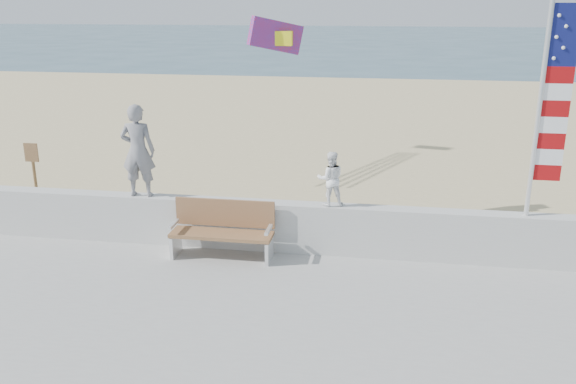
% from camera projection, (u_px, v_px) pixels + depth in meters
% --- Properties ---
extents(ground, '(220.00, 220.00, 0.00)m').
position_uv_depth(ground, '(256.00, 310.00, 9.34)').
color(ground, '#2F4E5E').
rests_on(ground, ground).
extents(sand, '(90.00, 40.00, 0.08)m').
position_uv_depth(sand, '(321.00, 161.00, 17.81)').
color(sand, '#CCB988').
rests_on(sand, ground).
extents(seawall, '(30.00, 0.35, 0.90)m').
position_uv_depth(seawall, '(279.00, 226.00, 11.04)').
color(seawall, silver).
rests_on(seawall, boardwalk).
extents(adult, '(0.65, 0.46, 1.71)m').
position_uv_depth(adult, '(138.00, 151.00, 11.04)').
color(adult, gray).
rests_on(adult, seawall).
extents(child, '(0.54, 0.46, 0.97)m').
position_uv_depth(child, '(331.00, 179.00, 10.62)').
color(child, white).
rests_on(child, seawall).
extents(bench, '(1.80, 0.57, 1.00)m').
position_uv_depth(bench, '(223.00, 229.00, 10.73)').
color(bench, '#91653F').
rests_on(bench, boardwalk).
extents(flag, '(0.50, 0.08, 3.50)m').
position_uv_depth(flag, '(548.00, 102.00, 9.66)').
color(flag, silver).
rests_on(flag, seawall).
extents(parafoil_kite, '(1.09, 0.71, 0.74)m').
position_uv_depth(parafoil_kite, '(276.00, 36.00, 11.70)').
color(parafoil_kite, red).
rests_on(parafoil_kite, ground).
extents(sign, '(0.32, 0.07, 1.46)m').
position_uv_depth(sign, '(34.00, 169.00, 13.57)').
color(sign, brown).
rests_on(sign, sand).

